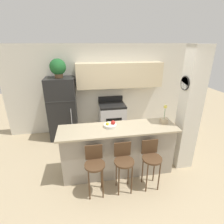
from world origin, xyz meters
The scene contains 12 objects.
ground_plane centered at (0.00, 0.00, 0.00)m, with size 14.00×14.00×0.00m, color tan.
wall_back centered at (0.17, 2.00, 1.44)m, with size 5.60×0.38×2.55m.
pillar_right centered at (1.46, -0.01, 1.28)m, with size 0.38×0.32×2.55m.
counter_bar centered at (0.00, 0.00, 0.52)m, with size 2.33×0.65×1.02m.
refrigerator centered at (-1.22, 1.71, 0.86)m, with size 0.75×0.63×1.72m.
stove_range centered at (0.18, 1.72, 0.46)m, with size 0.74×0.62×1.07m.
bar_stool_left centered at (-0.51, -0.49, 0.61)m, with size 0.36×0.36×0.93m.
bar_stool_mid centered at (0.00, -0.49, 0.61)m, with size 0.36×0.36×0.93m.
bar_stool_right centered at (0.51, -0.49, 0.61)m, with size 0.36×0.36×0.93m.
potted_plant_on_fridge centered at (-1.22, 1.71, 1.98)m, with size 0.41×0.41×0.48m.
orchid_vase centered at (0.96, 0.05, 1.13)m, with size 0.13×0.13×0.39m.
fruit_bowl centered at (-0.14, 0.08, 1.06)m, with size 0.26×0.26×0.12m.
Camera 1 is at (-0.64, -2.97, 2.57)m, focal length 28.00 mm.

